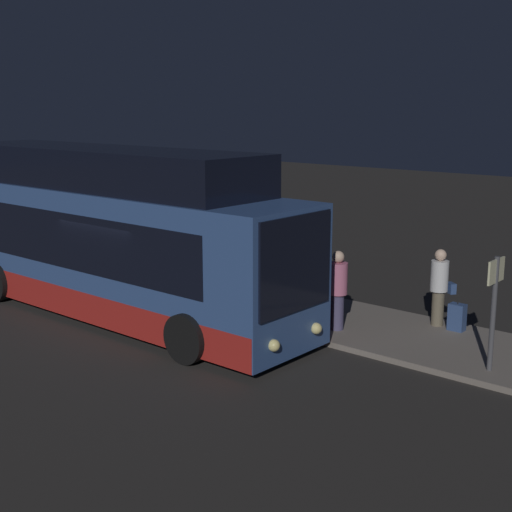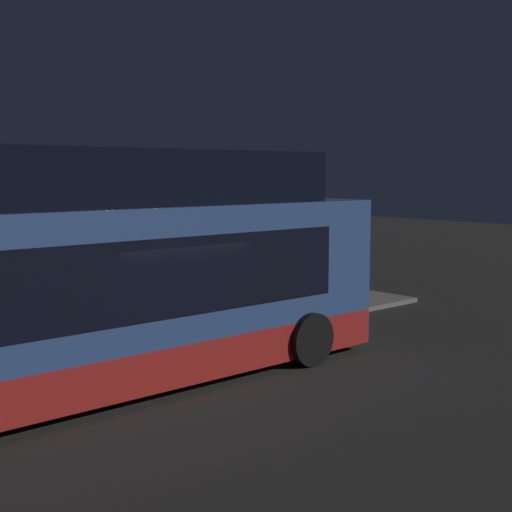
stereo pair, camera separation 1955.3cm
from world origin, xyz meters
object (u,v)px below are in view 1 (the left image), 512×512
(sign_post, at_px, (494,299))
(passenger_with_bags, at_px, (320,274))
(bus_lead, at_px, (112,241))
(suitcase, at_px, (457,317))
(passenger_waiting, at_px, (440,285))
(passenger_boarding, at_px, (337,288))
(trash_bin, at_px, (199,279))

(sign_post, bearing_deg, passenger_with_bags, 167.63)
(bus_lead, xyz_separation_m, suitcase, (7.19, 3.90, -1.40))
(passenger_waiting, bearing_deg, passenger_with_bags, -124.41)
(sign_post, bearing_deg, bus_lead, -167.05)
(bus_lead, bearing_deg, passenger_waiting, 30.85)
(bus_lead, distance_m, suitcase, 8.30)
(sign_post, bearing_deg, suitcase, 129.41)
(passenger_boarding, relative_size, passenger_with_bags, 1.01)
(passenger_with_bags, bearing_deg, bus_lead, -68.58)
(trash_bin, bearing_deg, bus_lead, -96.82)
(passenger_with_bags, height_order, suitcase, passenger_with_bags)
(passenger_waiting, bearing_deg, trash_bin, -132.26)
(passenger_with_bags, distance_m, trash_bin, 3.80)
(passenger_waiting, distance_m, trash_bin, 6.54)
(passenger_waiting, relative_size, passenger_with_bags, 1.00)
(suitcase, xyz_separation_m, sign_post, (1.55, -1.89, 1.10))
(bus_lead, height_order, sign_post, bus_lead)
(suitcase, bearing_deg, bus_lead, -151.52)
(trash_bin, bearing_deg, suitcase, 10.32)
(bus_lead, bearing_deg, passenger_with_bags, 36.99)
(passenger_boarding, distance_m, passenger_waiting, 2.39)
(trash_bin, bearing_deg, passenger_with_bags, 6.01)
(passenger_waiting, height_order, trash_bin, passenger_waiting)
(bus_lead, height_order, passenger_with_bags, bus_lead)
(bus_lead, bearing_deg, sign_post, 12.95)
(bus_lead, height_order, trash_bin, bus_lead)
(passenger_waiting, bearing_deg, bus_lead, -113.31)
(passenger_waiting, distance_m, passenger_with_bags, 2.81)
(suitcase, bearing_deg, trash_bin, -169.68)
(passenger_with_bags, bearing_deg, suitcase, 89.68)
(passenger_boarding, bearing_deg, passenger_with_bags, -0.34)
(passenger_boarding, relative_size, sign_post, 0.81)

